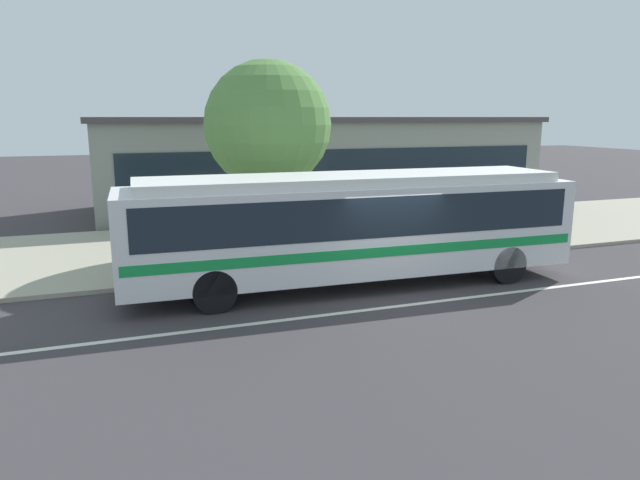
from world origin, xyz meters
TOP-DOWN VIEW (x-y plane):
  - ground_plane at (0.00, 0.00)m, footprint 120.00×120.00m
  - sidewalk_slab at (0.00, 6.55)m, footprint 60.00×8.00m
  - lane_stripe_center at (0.00, -0.80)m, footprint 56.00×0.16m
  - transit_bus at (-0.52, 1.20)m, footprint 11.72×2.89m
  - pedestrian_waiting_near_sign at (-3.95, 3.75)m, footprint 0.48×0.48m
  - pedestrian_walking_along_curb at (-0.29, 3.80)m, footprint 0.47×0.47m
  - bus_stop_sign at (3.27, 3.13)m, footprint 0.15×0.44m
  - street_tree_near_stop at (-1.62, 5.48)m, footprint 3.96×3.96m
  - station_building at (3.22, 14.35)m, footprint 20.89×7.40m

SIDE VIEW (x-z plane):
  - ground_plane at x=0.00m, z-range 0.00..0.00m
  - lane_stripe_center at x=0.00m, z-range 0.00..0.01m
  - sidewalk_slab at x=0.00m, z-range 0.00..0.12m
  - pedestrian_walking_along_curb at x=-0.29m, z-range 0.25..1.87m
  - pedestrian_waiting_near_sign at x=-3.95m, z-range 0.26..1.94m
  - transit_bus at x=-0.52m, z-range 0.24..3.12m
  - bus_stop_sign at x=3.27m, z-range 0.48..3.04m
  - station_building at x=3.22m, z-range 0.01..4.31m
  - street_tree_near_stop at x=-1.62m, z-range 1.09..7.02m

